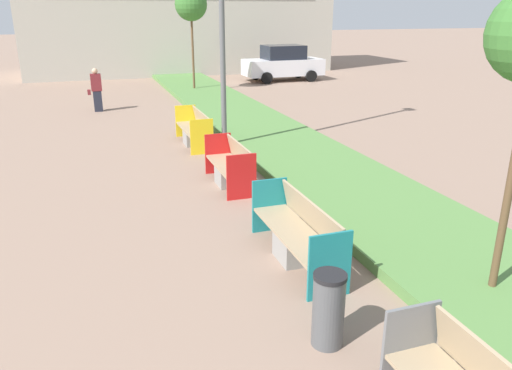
{
  "coord_description": "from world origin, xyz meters",
  "views": [
    {
      "loc": [
        -1.89,
        1.31,
        3.64
      ],
      "look_at": [
        0.9,
        9.47,
        0.6
      ],
      "focal_mm": 35.0,
      "sensor_mm": 36.0,
      "label": 1
    }
  ],
  "objects_px": {
    "litter_bin": "(328,309)",
    "pedestrian_walking": "(96,90)",
    "sapling_tree_far": "(191,5)",
    "bench_red_frame": "(231,169)",
    "bench_teal_frame": "(298,237)",
    "bench_yellow_frame": "(195,132)",
    "parked_car_distant": "(283,63)"
  },
  "relations": [
    {
      "from": "bench_teal_frame",
      "to": "pedestrian_walking",
      "type": "relative_size",
      "value": 1.44
    },
    {
      "from": "litter_bin",
      "to": "pedestrian_walking",
      "type": "distance_m",
      "value": 15.48
    },
    {
      "from": "bench_yellow_frame",
      "to": "sapling_tree_far",
      "type": "bearing_deg",
      "value": 77.93
    },
    {
      "from": "bench_red_frame",
      "to": "litter_bin",
      "type": "bearing_deg",
      "value": -94.94
    },
    {
      "from": "sapling_tree_far",
      "to": "bench_red_frame",
      "type": "bearing_deg",
      "value": -98.77
    },
    {
      "from": "bench_teal_frame",
      "to": "bench_yellow_frame",
      "type": "relative_size",
      "value": 1.06
    },
    {
      "from": "bench_red_frame",
      "to": "bench_yellow_frame",
      "type": "xyz_separation_m",
      "value": [
        0.0,
        3.67,
        0.01
      ]
    },
    {
      "from": "litter_bin",
      "to": "parked_car_distant",
      "type": "height_order",
      "value": "parked_car_distant"
    },
    {
      "from": "bench_red_frame",
      "to": "pedestrian_walking",
      "type": "relative_size",
      "value": 1.17
    },
    {
      "from": "sapling_tree_far",
      "to": "pedestrian_walking",
      "type": "xyz_separation_m",
      "value": [
        -4.44,
        -3.45,
        -3.02
      ]
    },
    {
      "from": "bench_yellow_frame",
      "to": "parked_car_distant",
      "type": "xyz_separation_m",
      "value": [
        7.41,
        11.81,
        0.54
      ]
    },
    {
      "from": "bench_red_frame",
      "to": "bench_teal_frame",
      "type": "bearing_deg",
      "value": -89.92
    },
    {
      "from": "bench_teal_frame",
      "to": "sapling_tree_far",
      "type": "bearing_deg",
      "value": 83.14
    },
    {
      "from": "pedestrian_walking",
      "to": "bench_red_frame",
      "type": "bearing_deg",
      "value": -76.01
    },
    {
      "from": "bench_yellow_frame",
      "to": "litter_bin",
      "type": "height_order",
      "value": "bench_yellow_frame"
    },
    {
      "from": "sapling_tree_far",
      "to": "parked_car_distant",
      "type": "relative_size",
      "value": 1.08
    },
    {
      "from": "parked_car_distant",
      "to": "bench_red_frame",
      "type": "bearing_deg",
      "value": -116.56
    },
    {
      "from": "litter_bin",
      "to": "pedestrian_walking",
      "type": "bearing_deg",
      "value": 97.13
    },
    {
      "from": "bench_teal_frame",
      "to": "parked_car_distant",
      "type": "relative_size",
      "value": 0.55
    },
    {
      "from": "bench_teal_frame",
      "to": "sapling_tree_far",
      "type": "distance_m",
      "value": 17.27
    },
    {
      "from": "bench_yellow_frame",
      "to": "litter_bin",
      "type": "relative_size",
      "value": 2.43
    },
    {
      "from": "bench_red_frame",
      "to": "sapling_tree_far",
      "type": "bearing_deg",
      "value": 81.23
    },
    {
      "from": "bench_yellow_frame",
      "to": "parked_car_distant",
      "type": "relative_size",
      "value": 0.52
    },
    {
      "from": "litter_bin",
      "to": "sapling_tree_far",
      "type": "xyz_separation_m",
      "value": [
        2.52,
        18.81,
        3.38
      ]
    },
    {
      "from": "bench_red_frame",
      "to": "sapling_tree_far",
      "type": "distance_m",
      "value": 13.73
    },
    {
      "from": "litter_bin",
      "to": "sapling_tree_far",
      "type": "height_order",
      "value": "sapling_tree_far"
    },
    {
      "from": "bench_teal_frame",
      "to": "bench_red_frame",
      "type": "xyz_separation_m",
      "value": [
        -0.01,
        3.67,
        -0.01
      ]
    },
    {
      "from": "litter_bin",
      "to": "pedestrian_walking",
      "type": "height_order",
      "value": "pedestrian_walking"
    },
    {
      "from": "pedestrian_walking",
      "to": "parked_car_distant",
      "type": "height_order",
      "value": "parked_car_distant"
    },
    {
      "from": "pedestrian_walking",
      "to": "bench_yellow_frame",
      "type": "bearing_deg",
      "value": -68.08
    },
    {
      "from": "bench_red_frame",
      "to": "sapling_tree_far",
      "type": "xyz_separation_m",
      "value": [
        2.02,
        13.13,
        3.47
      ]
    },
    {
      "from": "parked_car_distant",
      "to": "litter_bin",
      "type": "bearing_deg",
      "value": -111.45
    }
  ]
}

